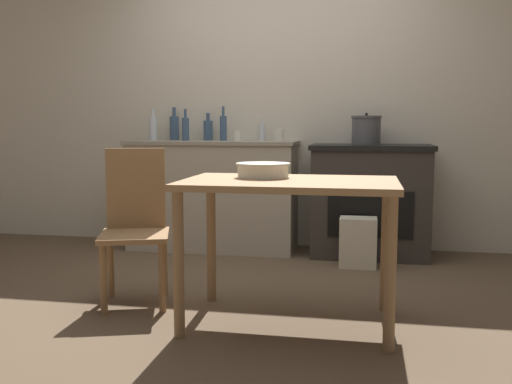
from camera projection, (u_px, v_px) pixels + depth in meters
name	position (u px, v px, depth m)	size (l,w,h in m)	color
ground_plane	(244.00, 294.00, 3.64)	(14.00, 14.00, 0.00)	brown
wall_back	(281.00, 102.00, 5.04)	(8.00, 0.07, 2.55)	beige
counter_cabinet	(213.00, 195.00, 4.95)	(1.45, 0.55, 0.94)	#B2A893
stove	(370.00, 200.00, 4.69)	(0.98, 0.59, 0.92)	#38332D
work_table	(289.00, 201.00, 3.04)	(1.14, 0.72, 0.79)	#A87F56
chair	(135.00, 222.00, 3.46)	(0.50, 0.50, 0.93)	#997047
flour_sack	(358.00, 242.00, 4.32)	(0.28, 0.19, 0.38)	beige
stock_pot	(366.00, 130.00, 4.65)	(0.25, 0.25, 0.26)	#4C4C51
mixing_bowl_large	(263.00, 169.00, 3.16)	(0.30, 0.30, 0.08)	silver
bottle_far_left	(223.00, 127.00, 4.94)	(0.06, 0.06, 0.30)	#3D5675
bottle_left	(185.00, 128.00, 4.96)	(0.06, 0.06, 0.27)	#3D5675
bottle_mid_left	(262.00, 132.00, 4.95)	(0.06, 0.06, 0.20)	silver
bottle_center_left	(153.00, 128.00, 5.07)	(0.07, 0.07, 0.28)	silver
bottle_center	(208.00, 130.00, 5.06)	(0.08, 0.08, 0.24)	#3D5675
bottle_center_right	(174.00, 127.00, 5.15)	(0.08, 0.08, 0.29)	#3D5675
cup_mid_right	(279.00, 135.00, 4.76)	(0.08, 0.08, 0.10)	silver
cup_right	(237.00, 136.00, 4.72)	(0.07, 0.07, 0.09)	silver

